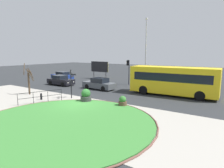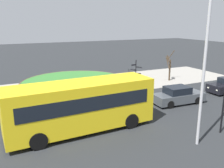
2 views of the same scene
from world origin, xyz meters
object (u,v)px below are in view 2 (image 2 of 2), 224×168
object	(u,v)px
lamppost_tall	(205,56)
street_tree_bare	(169,67)
signpost_directional	(136,73)
bus_yellow	(81,105)
car_trailing	(178,96)
bollard_foreground	(141,79)
planter_near_signpost	(115,85)
planter_kerbside	(81,92)

from	to	relation	value
lamppost_tall	street_tree_bare	xyz separation A→B (m)	(-8.39, -13.14, -3.40)
signpost_directional	bus_yellow	size ratio (longest dim) A/B	0.32
car_trailing	bollard_foreground	bearing A→B (deg)	83.98
signpost_directional	lamppost_tall	bearing A→B (deg)	75.59
car_trailing	lamppost_tall	world-z (taller)	lamppost_tall
bollard_foreground	car_trailing	distance (m)	8.06
signpost_directional	car_trailing	bearing A→B (deg)	97.51
signpost_directional	bus_yellow	bearing A→B (deg)	40.77
bus_yellow	lamppost_tall	world-z (taller)	lamppost_tall
signpost_directional	planter_near_signpost	xyz separation A→B (m)	(2.24, -0.32, -1.11)
bollard_foreground	planter_kerbside	xyz separation A→B (m)	(8.06, 2.50, 0.07)
bus_yellow	planter_near_signpost	bearing A→B (deg)	48.78
car_trailing	planter_near_signpost	size ratio (longest dim) A/B	3.58
car_trailing	planter_near_signpost	xyz separation A→B (m)	(2.99, -6.01, -0.11)
car_trailing	signpost_directional	bearing A→B (deg)	100.66
planter_kerbside	street_tree_bare	xyz separation A→B (m)	(-11.39, -1.59, 1.24)
car_trailing	planter_kerbside	world-z (taller)	car_trailing
lamppost_tall	street_tree_bare	size ratio (longest dim) A/B	2.69
bus_yellow	planter_kerbside	size ratio (longest dim) A/B	9.96
street_tree_bare	planter_near_signpost	bearing A→B (deg)	7.71
signpost_directional	car_trailing	size ratio (longest dim) A/B	0.66
lamppost_tall	planter_near_signpost	xyz separation A→B (m)	(-0.79, -12.11, -4.49)
bollard_foreground	car_trailing	xyz separation A→B (m)	(1.28, 7.95, 0.32)
car_trailing	lamppost_tall	xyz separation A→B (m)	(3.78, 6.10, 4.38)
signpost_directional	bollard_foreground	xyz separation A→B (m)	(-2.03, -2.26, -1.32)
planter_near_signpost	planter_kerbside	xyz separation A→B (m)	(3.79, 0.56, -0.14)
bollard_foreground	planter_near_signpost	bearing A→B (deg)	24.41
planter_kerbside	street_tree_bare	world-z (taller)	street_tree_bare
bollard_foreground	lamppost_tall	bearing A→B (deg)	70.18
car_trailing	planter_near_signpost	distance (m)	6.72
planter_kerbside	street_tree_bare	distance (m)	11.56
car_trailing	lamppost_tall	distance (m)	8.41
signpost_directional	bollard_foreground	bearing A→B (deg)	-131.98
bus_yellow	lamppost_tall	bearing A→B (deg)	-42.76
signpost_directional	lamppost_tall	xyz separation A→B (m)	(3.03, 11.79, 3.38)
signpost_directional	lamppost_tall	distance (m)	12.64
street_tree_bare	lamppost_tall	bearing A→B (deg)	57.45
signpost_directional	bollard_foreground	distance (m)	3.32
bus_yellow	planter_near_signpost	xyz separation A→B (m)	(-6.13, -7.53, -1.13)
signpost_directional	planter_kerbside	size ratio (longest dim) A/B	3.18
planter_kerbside	lamppost_tall	bearing A→B (deg)	104.55
bus_yellow	planter_kerbside	distance (m)	7.47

